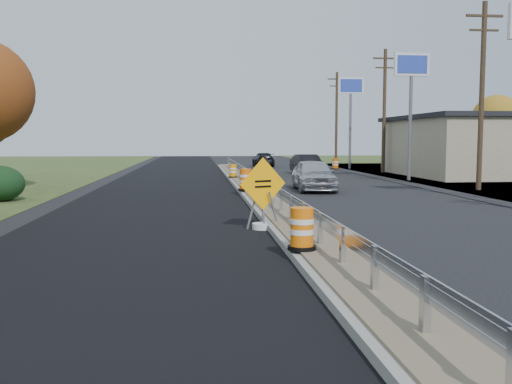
{
  "coord_description": "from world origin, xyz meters",
  "views": [
    {
      "loc": [
        -2.78,
        -18.6,
        2.6
      ],
      "look_at": [
        -1.11,
        -2.54,
        1.1
      ],
      "focal_mm": 40.0,
      "sensor_mm": 36.0,
      "label": 1
    }
  ],
  "objects": [
    {
      "name": "car_dark_far",
      "position": [
        3.55,
        35.52,
        0.66
      ],
      "size": [
        1.89,
        4.54,
        1.31
      ],
      "primitive_type": "imported",
      "rotation": [
        0.0,
        0.0,
        3.13
      ],
      "color": "black",
      "rests_on": "ground"
    },
    {
      "name": "pylon_sign_north",
      "position": [
        10.5,
        30.0,
        6.48
      ],
      "size": [
        2.2,
        0.3,
        7.9
      ],
      "color": "slate",
      "rests_on": "ground"
    },
    {
      "name": "pylon_sign_mid",
      "position": [
        10.5,
        16.0,
        6.48
      ],
      "size": [
        2.2,
        0.3,
        7.9
      ],
      "color": "slate",
      "rests_on": "ground"
    },
    {
      "name": "car_dark_mid",
      "position": [
        5.43,
        23.23,
        0.73
      ],
      "size": [
        2.04,
        4.59,
        1.47
      ],
      "primitive_type": "imported",
      "rotation": [
        0.0,
        0.0,
        0.11
      ],
      "color": "black",
      "rests_on": "ground"
    },
    {
      "name": "car_silver",
      "position": [
        3.11,
        9.79,
        0.8
      ],
      "size": [
        2.09,
        4.77,
        1.6
      ],
      "primitive_type": "imported",
      "rotation": [
        0.0,
        0.0,
        -0.04
      ],
      "color": "silver",
      "rests_on": "ground"
    },
    {
      "name": "barrel_shoulder_far",
      "position": [
        9.2,
        29.93,
        0.45
      ],
      "size": [
        0.64,
        0.64,
        0.94
      ],
      "color": "black",
      "rests_on": "ground"
    },
    {
      "name": "caution_sign",
      "position": [
        -0.9,
        -2.43,
        0.53
      ],
      "size": [
        1.38,
        0.66,
        2.08
      ],
      "rotation": [
        0.0,
        0.0,
        0.43
      ],
      "color": "white",
      "rests_on": "ground"
    },
    {
      "name": "utility_pole_north",
      "position": [
        11.5,
        39.0,
        4.93
      ],
      "size": [
        1.9,
        0.26,
        9.4
      ],
      "color": "#473523",
      "rests_on": "ground"
    },
    {
      "name": "barrel_median_near",
      "position": [
        -0.55,
        -6.66,
        0.67
      ],
      "size": [
        0.62,
        0.62,
        0.91
      ],
      "color": "black",
      "rests_on": "median"
    },
    {
      "name": "median",
      "position": [
        0.0,
        8.0,
        0.11
      ],
      "size": [
        1.6,
        55.0,
        0.23
      ],
      "color": "gray",
      "rests_on": "ground"
    },
    {
      "name": "tree_far_yellow",
      "position": [
        26.0,
        34.0,
        4.54
      ],
      "size": [
        4.62,
        4.62,
        6.86
      ],
      "color": "#473523",
      "rests_on": "ground"
    },
    {
      "name": "milled_overlay",
      "position": [
        -4.4,
        10.0,
        0.01
      ],
      "size": [
        7.2,
        120.0,
        0.01
      ],
      "primitive_type": "cube",
      "color": "black",
      "rests_on": "ground"
    },
    {
      "name": "guardrail",
      "position": [
        0.0,
        9.0,
        0.73
      ],
      "size": [
        0.1,
        46.15,
        0.72
      ],
      "color": "silver",
      "rests_on": "median"
    },
    {
      "name": "ground",
      "position": [
        0.0,
        0.0,
        0.0
      ],
      "size": [
        140.0,
        140.0,
        0.0
      ],
      "primitive_type": "plane",
      "color": "black",
      "rests_on": "ground"
    },
    {
      "name": "utility_pole_smid",
      "position": [
        11.5,
        9.0,
        4.93
      ],
      "size": [
        1.9,
        0.26,
        9.4
      ],
      "color": "#473523",
      "rests_on": "ground"
    },
    {
      "name": "utility_pole_nmid",
      "position": [
        11.5,
        24.0,
        4.93
      ],
      "size": [
        1.9,
        0.26,
        9.4
      ],
      "color": "#473523",
      "rests_on": "ground"
    },
    {
      "name": "barrel_median_far",
      "position": [
        -0.55,
        16.72,
        0.62
      ],
      "size": [
        0.55,
        0.55,
        0.81
      ],
      "color": "black",
      "rests_on": "median"
    },
    {
      "name": "barrel_median_mid",
      "position": [
        -0.55,
        7.54,
        0.71
      ],
      "size": [
        0.69,
        0.69,
        1.01
      ],
      "color": "black",
      "rests_on": "median"
    }
  ]
}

